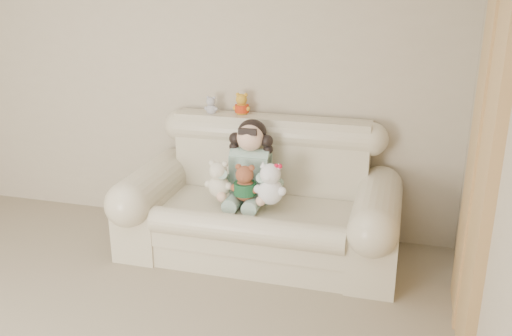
{
  "coord_description": "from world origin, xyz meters",
  "views": [
    {
      "loc": [
        1.78,
        -1.79,
        2.07
      ],
      "look_at": [
        0.76,
        1.9,
        0.75
      ],
      "focal_mm": 38.88,
      "sensor_mm": 36.0,
      "label": 1
    }
  ],
  "objects": [
    {
      "name": "yellow_mini_bear",
      "position": [
        0.51,
        2.37,
        1.12
      ],
      "size": [
        0.17,
        0.14,
        0.22
      ],
      "primitive_type": null,
      "rotation": [
        0.0,
        0.0,
        0.25
      ],
      "color": "gold",
      "rests_on": "sofa"
    },
    {
      "name": "cream_teddy",
      "position": [
        0.48,
        1.88,
        0.67
      ],
      "size": [
        0.24,
        0.19,
        0.34
      ],
      "primitive_type": null,
      "rotation": [
        0.0,
        0.0,
        -0.12
      ],
      "color": "silver",
      "rests_on": "sofa"
    },
    {
      "name": "grey_mini_plush",
      "position": [
        0.26,
        2.35,
        1.1
      ],
      "size": [
        0.13,
        0.11,
        0.18
      ],
      "primitive_type": null,
      "rotation": [
        0.0,
        0.0,
        -0.21
      ],
      "color": "silver",
      "rests_on": "sofa"
    },
    {
      "name": "sofa",
      "position": [
        0.76,
        2.0,
        0.52
      ],
      "size": [
        2.1,
        0.95,
        1.03
      ],
      "primitive_type": null,
      "color": "beige",
      "rests_on": "floor"
    },
    {
      "name": "door_panel",
      "position": [
        2.22,
        1.4,
        1.05
      ],
      "size": [
        0.06,
        0.9,
        2.1
      ],
      "primitive_type": "cube",
      "color": "#B5804D",
      "rests_on": "floor"
    },
    {
      "name": "brown_teddy",
      "position": [
        0.69,
        1.86,
        0.67
      ],
      "size": [
        0.22,
        0.17,
        0.33
      ],
      "primitive_type": null,
      "rotation": [
        0.0,
        0.0,
        0.03
      ],
      "color": "brown",
      "rests_on": "sofa"
    },
    {
      "name": "seated_child",
      "position": [
        0.67,
        2.08,
        0.74
      ],
      "size": [
        0.4,
        0.48,
        0.65
      ],
      "primitive_type": null,
      "rotation": [
        0.0,
        0.0,
        0.02
      ],
      "color": "#30755C",
      "rests_on": "sofa"
    },
    {
      "name": "wall_back",
      "position": [
        0.0,
        2.5,
        1.3
      ],
      "size": [
        4.5,
        0.0,
        4.5
      ],
      "primitive_type": "plane",
      "rotation": [
        1.57,
        0.0,
        0.0
      ],
      "color": "#BDB096",
      "rests_on": "ground"
    },
    {
      "name": "white_cat",
      "position": [
        0.88,
        1.85,
        0.69
      ],
      "size": [
        0.28,
        0.24,
        0.38
      ],
      "primitive_type": null,
      "rotation": [
        0.0,
        0.0,
        0.23
      ],
      "color": "white",
      "rests_on": "sofa"
    }
  ]
}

